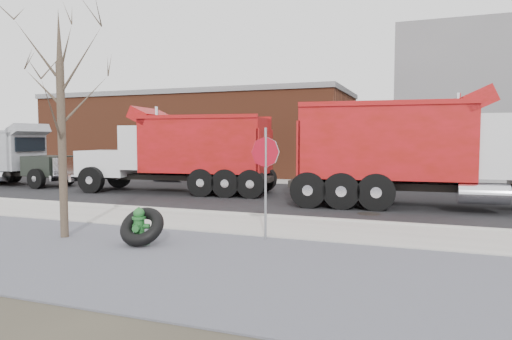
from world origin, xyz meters
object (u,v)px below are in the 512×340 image
at_px(stop_sign, 266,163).
at_px(dump_truck_grey, 10,154).
at_px(dump_truck_red_a, 425,149).
at_px(fire_hydrant, 139,228).
at_px(dump_truck_red_b, 182,150).
at_px(truck_tire, 142,226).

height_order(stop_sign, dump_truck_grey, dump_truck_grey).
bearing_deg(stop_sign, dump_truck_red_a, 37.60).
distance_m(fire_hydrant, dump_truck_grey, 15.98).
bearing_deg(fire_hydrant, dump_truck_red_b, 100.07).
xyz_separation_m(fire_hydrant, dump_truck_red_a, (5.70, 7.74, 1.56)).
bearing_deg(fire_hydrant, truck_tire, -34.73).
bearing_deg(dump_truck_grey, truck_tire, -29.38).
height_order(dump_truck_red_b, dump_truck_grey, dump_truck_red_b).
xyz_separation_m(truck_tire, dump_truck_red_b, (-3.93, 8.62, 1.38)).
distance_m(dump_truck_red_b, dump_truck_grey, 9.63).
height_order(truck_tire, dump_truck_grey, dump_truck_grey).
xyz_separation_m(fire_hydrant, stop_sign, (2.39, 1.39, 1.37)).
xyz_separation_m(dump_truck_red_a, dump_truck_red_b, (-9.52, 0.84, -0.14)).
bearing_deg(dump_truck_red_a, stop_sign, -121.78).
distance_m(truck_tire, stop_sign, 3.01).
relative_size(truck_tire, dump_truck_red_b, 0.12).
relative_size(fire_hydrant, dump_truck_grey, 0.13).
bearing_deg(stop_sign, fire_hydrant, -174.75).
relative_size(truck_tire, dump_truck_red_a, 0.11).
xyz_separation_m(stop_sign, dump_truck_red_a, (3.30, 6.35, 0.20)).
bearing_deg(fire_hydrant, stop_sign, 16.22).
height_order(dump_truck_red_a, dump_truck_red_b, dump_truck_red_a).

